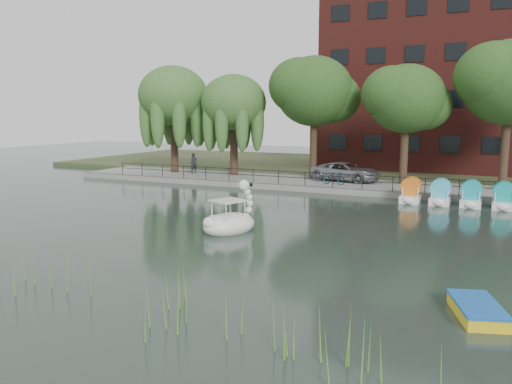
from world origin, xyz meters
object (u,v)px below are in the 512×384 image
Objects in this scene: minivan at (346,170)px; swan_boat at (230,220)px; pedestrian at (194,162)px; yellow_rowboat at (477,310)px; bicycle at (334,177)px.

minivan is 1.83× the size of swan_boat.
yellow_rowboat is (22.33, -21.87, -1.18)m from pedestrian.
yellow_rowboat is at bearing -106.04° from pedestrian.
minivan reaches higher than bicycle.
minivan is 12.87m from pedestrian.
pedestrian is at bearing 118.15° from yellow_rowboat.
swan_boat is (11.79, -15.89, -0.88)m from pedestrian.
yellow_rowboat is at bearing -148.07° from minivan.
pedestrian reaches higher than bicycle.
minivan is at bearing 95.41° from yellow_rowboat.
yellow_rowboat is (9.48, -22.49, -1.00)m from minivan.
minivan is at bearing 108.48° from swan_boat.
pedestrian reaches higher than swan_boat.
minivan is 3.39× the size of bicycle.
pedestrian reaches higher than minivan.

